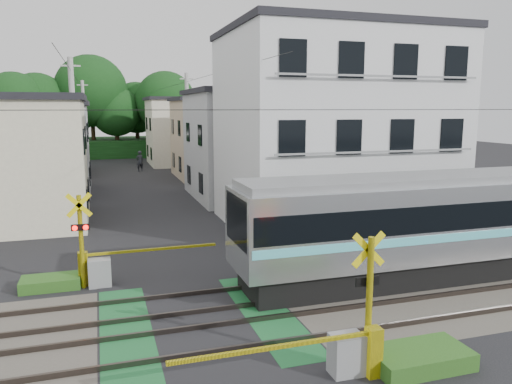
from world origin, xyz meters
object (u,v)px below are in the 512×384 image
object	(u,v)px
crossing_signal_far	(97,265)
apartment_block	(333,129)
crossing_signal_near	(352,344)
pedestrian	(140,161)

from	to	relation	value
crossing_signal_far	apartment_block	world-z (taller)	apartment_block
crossing_signal_near	pedestrian	size ratio (longest dim) A/B	2.54
crossing_signal_near	apartment_block	size ratio (longest dim) A/B	0.46
apartment_block	pedestrian	bearing A→B (deg)	107.34
crossing_signal_near	pedestrian	xyz separation A→B (m)	(-1.46, 36.77, 0.22)
crossing_signal_far	pedestrian	xyz separation A→B (m)	(3.71, 29.46, 0.22)
pedestrian	crossing_signal_far	bearing A→B (deg)	66.21
crossing_signal_far	crossing_signal_near	bearing A→B (deg)	-54.71
crossing_signal_far	pedestrian	world-z (taller)	crossing_signal_far
crossing_signal_far	apartment_block	xyz separation A→B (m)	(11.09, 5.84, 3.94)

